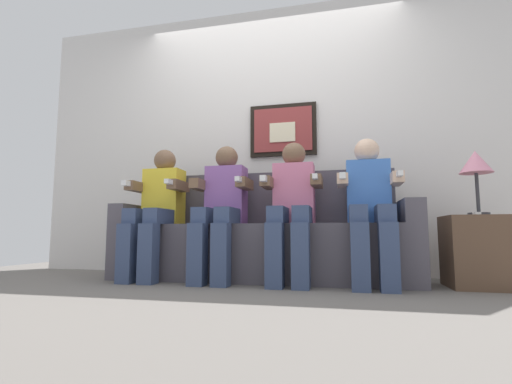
{
  "coord_description": "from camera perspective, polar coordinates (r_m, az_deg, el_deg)",
  "views": [
    {
      "loc": [
        0.66,
        -2.69,
        0.38
      ],
      "look_at": [
        0.0,
        0.15,
        0.7
      ],
      "focal_mm": 26.13,
      "sensor_mm": 36.0,
      "label": 1
    }
  ],
  "objects": [
    {
      "name": "person_rightmost",
      "position": [
        2.86,
        17.0,
        -1.46
      ],
      "size": [
        0.46,
        0.56,
        1.11
      ],
      "color": "#3F72CC",
      "rests_on": "ground_plane"
    },
    {
      "name": "couch",
      "position": [
        3.09,
        0.76,
        -7.53
      ],
      "size": [
        2.43,
        0.58,
        0.9
      ],
      "color": "#514C56",
      "rests_on": "ground_plane"
    },
    {
      "name": "person_right_center",
      "position": [
        2.88,
        5.58,
        -1.74
      ],
      "size": [
        0.46,
        0.56,
        1.11
      ],
      "color": "pink",
      "rests_on": "ground_plane"
    },
    {
      "name": "side_table_right",
      "position": [
        3.04,
        30.7,
        -7.84
      ],
      "size": [
        0.4,
        0.4,
        0.5
      ],
      "color": "brown",
      "rests_on": "ground_plane"
    },
    {
      "name": "spare_remote_on_table",
      "position": [
        2.98,
        30.52,
        -2.9
      ],
      "size": [
        0.04,
        0.13,
        0.02
      ],
      "primitive_type": "cube",
      "color": "white",
      "rests_on": "side_table_right"
    },
    {
      "name": "person_leftmost",
      "position": [
        3.23,
        -14.93,
        -2.05
      ],
      "size": [
        0.46,
        0.56,
        1.11
      ],
      "color": "yellow",
      "rests_on": "ground_plane"
    },
    {
      "name": "back_wall_assembly",
      "position": [
        3.63,
        2.28,
        8.42
      ],
      "size": [
        4.83,
        0.1,
        2.6
      ],
      "color": "silver",
      "rests_on": "ground_plane"
    },
    {
      "name": "person_left_center",
      "position": [
        3.01,
        -5.26,
        -1.95
      ],
      "size": [
        0.46,
        0.56,
        1.11
      ],
      "color": "#8C59A5",
      "rests_on": "ground_plane"
    },
    {
      "name": "ground_plane",
      "position": [
        2.79,
        -0.72,
        -14.09
      ],
      "size": [
        6.28,
        6.28,
        0.0
      ],
      "primitive_type": "plane",
      "color": "#66605B"
    },
    {
      "name": "table_lamp",
      "position": [
        3.06,
        30.59,
        3.59
      ],
      "size": [
        0.22,
        0.22,
        0.46
      ],
      "color": "#333338",
      "rests_on": "side_table_right"
    }
  ]
}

